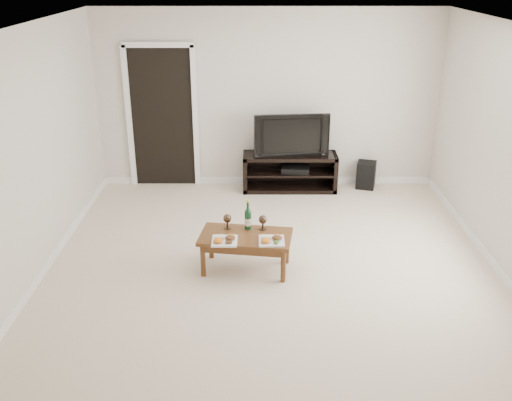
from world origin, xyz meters
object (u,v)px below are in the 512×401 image
object	(u,v)px
media_console	(290,172)
subwoofer	(366,175)
coffee_table	(246,252)
television	(291,134)

from	to	relation	value
media_console	subwoofer	distance (m)	1.16
media_console	coffee_table	world-z (taller)	media_console
media_console	television	distance (m)	0.59
television	subwoofer	bearing A→B (deg)	-2.11
media_console	coffee_table	xyz separation A→B (m)	(-0.61, -2.41, -0.07)
subwoofer	media_console	bearing A→B (deg)	-159.99
television	subwoofer	world-z (taller)	television
television	subwoofer	xyz separation A→B (m)	(1.16, 0.08, -0.66)
television	subwoofer	size ratio (longest dim) A/B	2.71
television	coffee_table	world-z (taller)	television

